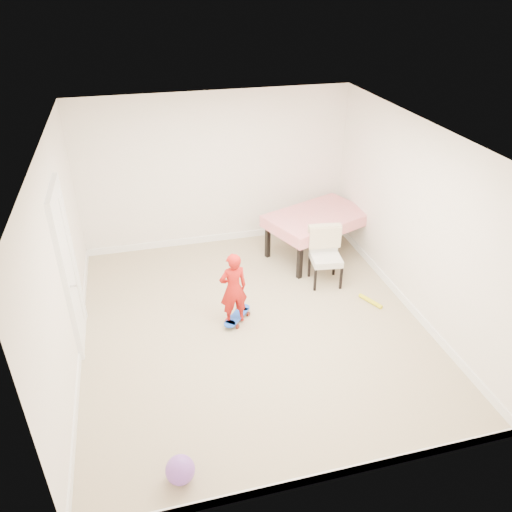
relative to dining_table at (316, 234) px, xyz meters
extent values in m
plane|color=tan|center=(-1.50, -1.60, -0.38)|extent=(5.00, 5.00, 0.00)
cube|color=white|center=(-1.50, -1.60, 2.20)|extent=(4.50, 5.00, 0.04)
cube|color=white|center=(-1.50, 0.88, 0.92)|extent=(4.50, 0.04, 2.60)
cube|color=white|center=(-1.50, -4.08, 0.92)|extent=(4.50, 0.04, 2.60)
cube|color=white|center=(-3.73, -1.60, 0.92)|extent=(0.04, 5.00, 2.60)
cube|color=white|center=(0.73, -1.60, 0.92)|extent=(0.04, 5.00, 2.60)
cube|color=white|center=(-3.72, -1.30, 0.65)|extent=(0.11, 0.94, 2.11)
cube|color=white|center=(-1.50, 0.89, -0.32)|extent=(4.50, 0.02, 0.12)
cube|color=white|center=(-1.50, -4.09, -0.32)|extent=(4.50, 0.02, 0.12)
cube|color=white|center=(-3.74, -1.60, -0.32)|extent=(0.02, 5.00, 0.12)
cube|color=white|center=(0.74, -1.60, -0.32)|extent=(0.02, 5.00, 0.12)
imported|color=#B31611|center=(-1.73, -1.51, 0.15)|extent=(0.41, 0.30, 1.05)
sphere|color=purple|center=(-2.74, -3.75, -0.24)|extent=(0.28, 0.28, 0.28)
cylinder|color=yellow|center=(0.28, -1.54, -0.35)|extent=(0.22, 0.39, 0.06)
camera|label=1|loc=(-2.80, -6.86, 3.84)|focal=35.00mm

